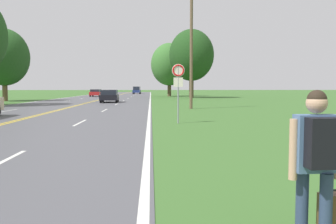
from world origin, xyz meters
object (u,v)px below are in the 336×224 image
object	(u,v)px
traffic_sign	(178,79)
car_dark_blue_suv_distant	(137,90)
hitchhiker_person	(317,152)
tree_left_verge	(192,55)
tree_right_cluster	(169,64)
car_red_hatchback_receding	(96,93)
car_black_hatchback_mid_far	(110,96)
tree_mid_treeline	(4,57)

from	to	relation	value
traffic_sign	car_dark_blue_suv_distant	size ratio (longest dim) A/B	0.61
hitchhiker_person	car_dark_blue_suv_distant	size ratio (longest dim) A/B	0.37
tree_left_verge	hitchhiker_person	bearing A→B (deg)	-95.06
tree_right_cluster	car_red_hatchback_receding	distance (m)	14.10
hitchhiker_person	car_red_hatchback_receding	size ratio (longest dim) A/B	0.42
hitchhiker_person	car_red_hatchback_receding	world-z (taller)	hitchhiker_person
traffic_sign	car_black_hatchback_mid_far	size ratio (longest dim) A/B	0.67
tree_left_verge	car_black_hatchback_mid_far	world-z (taller)	tree_left_verge
car_dark_blue_suv_distant	tree_mid_treeline	bearing A→B (deg)	-14.89
tree_mid_treeline	tree_right_cluster	size ratio (longest dim) A/B	0.90
tree_mid_treeline	car_black_hatchback_mid_far	distance (m)	14.41
tree_left_verge	car_red_hatchback_receding	bearing A→B (deg)	154.47
tree_mid_treeline	car_dark_blue_suv_distant	world-z (taller)	tree_mid_treeline
tree_mid_treeline	tree_left_verge	bearing A→B (deg)	26.37
car_red_hatchback_receding	car_dark_blue_suv_distant	bearing A→B (deg)	-13.10
car_dark_blue_suv_distant	tree_right_cluster	bearing A→B (deg)	18.51
car_red_hatchback_receding	car_dark_blue_suv_distant	xyz separation A→B (m)	(6.22, 25.30, 0.24)
car_red_hatchback_receding	traffic_sign	bearing A→B (deg)	-166.04
tree_mid_treeline	car_black_hatchback_mid_far	xyz separation A→B (m)	(13.04, -4.15, -4.52)
hitchhiker_person	tree_mid_treeline	xyz separation A→B (m)	(-19.38, 40.28, 4.24)
tree_left_verge	car_red_hatchback_receding	xyz separation A→B (m)	(-16.11, 7.70, -5.96)
tree_right_cluster	car_black_hatchback_mid_far	bearing A→B (deg)	-107.67
car_black_hatchback_mid_far	car_red_hatchback_receding	size ratio (longest dim) A/B	1.04
hitchhiker_person	traffic_sign	distance (m)	13.10
hitchhiker_person	car_black_hatchback_mid_far	bearing A→B (deg)	7.29
hitchhiker_person	car_black_hatchback_mid_far	world-z (taller)	hitchhiker_person
tree_left_verge	car_red_hatchback_receding	size ratio (longest dim) A/B	2.69
hitchhiker_person	tree_left_verge	size ratio (longest dim) A/B	0.16
tree_right_cluster	hitchhiker_person	bearing A→B (deg)	-91.51
tree_right_cluster	car_dark_blue_suv_distant	bearing A→B (deg)	105.94
tree_left_verge	car_black_hatchback_mid_far	bearing A→B (deg)	-124.35
hitchhiker_person	tree_left_verge	world-z (taller)	tree_left_verge
hitchhiker_person	tree_right_cluster	distance (m)	61.32
tree_right_cluster	car_dark_blue_suv_distant	distance (m)	25.49
tree_right_cluster	car_red_hatchback_receding	world-z (taller)	tree_right_cluster
tree_right_cluster	car_black_hatchback_mid_far	world-z (taller)	tree_right_cluster
hitchhiker_person	traffic_sign	bearing A→B (deg)	-0.64
tree_mid_treeline	tree_right_cluster	distance (m)	29.58
traffic_sign	tree_right_cluster	distance (m)	48.25
hitchhiker_person	tree_right_cluster	size ratio (longest dim) A/B	0.18
car_red_hatchback_receding	car_dark_blue_suv_distant	distance (m)	26.06
hitchhiker_person	car_dark_blue_suv_distant	distance (m)	85.34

